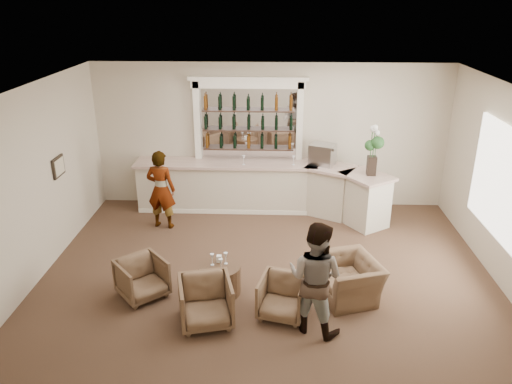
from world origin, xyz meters
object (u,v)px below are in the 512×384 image
(cocktail_table, at_px, (220,279))
(guest, at_px, (315,278))
(armchair_center, at_px, (206,302))
(bar_counter, at_px, (262,188))
(armchair_far, at_px, (348,279))
(sommelier, at_px, (161,190))
(espresso_machine, at_px, (322,154))
(armchair_left, at_px, (142,278))
(armchair_right, at_px, (282,297))
(flower_vase, at_px, (373,147))

(cocktail_table, distance_m, guest, 1.86)
(armchair_center, bearing_deg, guest, -16.75)
(bar_counter, relative_size, armchair_far, 5.56)
(sommelier, bearing_deg, guest, 141.70)
(espresso_machine, bearing_deg, cocktail_table, -95.33)
(guest, bearing_deg, armchair_left, 12.38)
(armchair_right, distance_m, flower_vase, 4.10)
(armchair_center, distance_m, armchair_right, 1.19)
(armchair_left, height_order, armchair_far, armchair_far)
(cocktail_table, bearing_deg, armchair_right, -29.58)
(armchair_left, xyz_separation_m, armchair_center, (1.14, -0.67, 0.03))
(bar_counter, xyz_separation_m, armchair_right, (0.42, -3.97, -0.25))
(guest, height_order, armchair_left, guest)
(armchair_left, bearing_deg, sommelier, 54.05)
(guest, xyz_separation_m, armchair_center, (-1.62, 0.08, -0.51))
(cocktail_table, distance_m, espresso_machine, 4.10)
(bar_counter, relative_size, cocktail_table, 8.14)
(guest, bearing_deg, espresso_machine, -68.16)
(bar_counter, relative_size, guest, 3.27)
(espresso_machine, relative_size, flower_vase, 0.49)
(guest, relative_size, armchair_left, 2.39)
(bar_counter, height_order, sommelier, sommelier)
(sommelier, distance_m, espresso_machine, 3.60)
(armchair_right, xyz_separation_m, espresso_machine, (0.90, 4.02, 1.04))
(armchair_center, relative_size, armchair_right, 1.12)
(guest, distance_m, armchair_right, 0.78)
(bar_counter, relative_size, armchair_right, 7.99)
(bar_counter, height_order, armchair_left, bar_counter)
(cocktail_table, height_order, armchair_left, armchair_left)
(bar_counter, relative_size, espresso_machine, 10.93)
(espresso_machine, bearing_deg, armchair_right, -78.47)
(armchair_far, xyz_separation_m, espresso_machine, (-0.19, 3.47, 1.04))
(bar_counter, distance_m, armchair_left, 4.01)
(sommelier, distance_m, armchair_far, 4.44)
(cocktail_table, relative_size, sommelier, 0.41)
(cocktail_table, relative_size, armchair_center, 0.88)
(sommelier, relative_size, guest, 0.97)
(espresso_machine, bearing_deg, armchair_far, -62.75)
(armchair_center, bearing_deg, armchair_left, 135.60)
(flower_vase, bearing_deg, armchair_right, -118.97)
(sommelier, relative_size, espresso_machine, 3.26)
(bar_counter, height_order, guest, guest)
(guest, relative_size, flower_vase, 1.63)
(bar_counter, bearing_deg, guest, -78.38)
(sommelier, xyz_separation_m, flower_vase, (4.40, 0.29, 0.89))
(bar_counter, distance_m, armchair_right, 4.00)
(cocktail_table, relative_size, espresso_machine, 1.34)
(armchair_center, relative_size, espresso_machine, 1.53)
(armchair_left, distance_m, flower_vase, 5.29)
(guest, relative_size, espresso_machine, 3.34)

